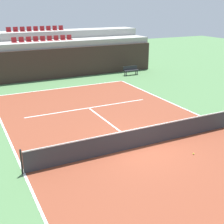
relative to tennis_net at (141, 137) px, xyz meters
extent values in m
plane|color=#477042|center=(0.00, 0.00, -0.51)|extent=(80.00, 80.00, 0.00)
cube|color=brown|center=(0.00, 0.00, -0.50)|extent=(11.00, 24.00, 0.01)
cube|color=white|center=(0.00, 11.95, -0.50)|extent=(11.00, 0.10, 0.00)
cube|color=white|center=(-5.45, 0.00, -0.50)|extent=(0.10, 24.00, 0.00)
cube|color=white|center=(0.00, 6.40, -0.50)|extent=(8.26, 0.10, 0.00)
cube|color=white|center=(0.00, 3.20, -0.50)|extent=(0.10, 6.40, 0.00)
cube|color=#33231E|center=(0.00, 15.47, 0.83)|extent=(20.77, 0.30, 2.68)
cube|color=#9E9E99|center=(0.00, 16.82, 1.10)|extent=(20.77, 2.40, 3.23)
cube|color=#9E9E99|center=(0.00, 19.22, 1.46)|extent=(20.77, 2.40, 3.93)
cube|color=maroon|center=(-2.52, 16.82, 2.74)|extent=(0.44, 0.44, 0.04)
cube|color=maroon|center=(-2.52, 17.02, 2.96)|extent=(0.44, 0.04, 0.40)
cube|color=maroon|center=(-1.89, 16.82, 2.74)|extent=(0.44, 0.44, 0.04)
cube|color=maroon|center=(-1.89, 17.02, 2.96)|extent=(0.44, 0.04, 0.40)
cube|color=maroon|center=(-1.26, 16.82, 2.74)|extent=(0.44, 0.44, 0.04)
cube|color=maroon|center=(-1.26, 17.02, 2.96)|extent=(0.44, 0.04, 0.40)
cube|color=maroon|center=(-0.63, 16.82, 2.74)|extent=(0.44, 0.44, 0.04)
cube|color=maroon|center=(-0.63, 17.02, 2.96)|extent=(0.44, 0.04, 0.40)
cube|color=maroon|center=(0.00, 16.82, 2.74)|extent=(0.44, 0.44, 0.04)
cube|color=maroon|center=(0.00, 17.02, 2.96)|extent=(0.44, 0.04, 0.40)
cube|color=maroon|center=(0.63, 16.82, 2.74)|extent=(0.44, 0.44, 0.04)
cube|color=maroon|center=(0.63, 17.02, 2.96)|extent=(0.44, 0.04, 0.40)
cube|color=maroon|center=(1.26, 16.82, 2.74)|extent=(0.44, 0.44, 0.04)
cube|color=maroon|center=(1.26, 17.02, 2.96)|extent=(0.44, 0.04, 0.40)
cube|color=maroon|center=(1.89, 16.82, 2.74)|extent=(0.44, 0.44, 0.04)
cube|color=maroon|center=(1.89, 17.02, 2.96)|extent=(0.44, 0.04, 0.40)
cube|color=maroon|center=(2.52, 16.82, 2.74)|extent=(0.44, 0.44, 0.04)
cube|color=maroon|center=(2.52, 17.02, 2.96)|extent=(0.44, 0.04, 0.40)
cube|color=maroon|center=(-2.52, 19.22, 3.44)|extent=(0.44, 0.44, 0.04)
cube|color=maroon|center=(-2.52, 19.42, 3.66)|extent=(0.44, 0.04, 0.40)
cube|color=maroon|center=(-1.89, 19.22, 3.44)|extent=(0.44, 0.44, 0.04)
cube|color=maroon|center=(-1.89, 19.42, 3.66)|extent=(0.44, 0.04, 0.40)
cube|color=maroon|center=(-1.26, 19.22, 3.44)|extent=(0.44, 0.44, 0.04)
cube|color=maroon|center=(-1.26, 19.42, 3.66)|extent=(0.44, 0.04, 0.40)
cube|color=maroon|center=(-0.63, 19.22, 3.44)|extent=(0.44, 0.44, 0.04)
cube|color=maroon|center=(-0.63, 19.42, 3.66)|extent=(0.44, 0.04, 0.40)
cube|color=maroon|center=(0.00, 19.22, 3.44)|extent=(0.44, 0.44, 0.04)
cube|color=maroon|center=(0.00, 19.42, 3.66)|extent=(0.44, 0.04, 0.40)
cube|color=maroon|center=(0.63, 19.22, 3.44)|extent=(0.44, 0.44, 0.04)
cube|color=maroon|center=(0.63, 19.42, 3.66)|extent=(0.44, 0.04, 0.40)
cube|color=maroon|center=(1.26, 19.22, 3.44)|extent=(0.44, 0.44, 0.04)
cube|color=maroon|center=(1.26, 19.42, 3.66)|extent=(0.44, 0.04, 0.40)
cube|color=maroon|center=(1.89, 19.22, 3.44)|extent=(0.44, 0.44, 0.04)
cube|color=maroon|center=(1.89, 19.42, 3.66)|extent=(0.44, 0.04, 0.40)
cube|color=maroon|center=(2.52, 19.22, 3.44)|extent=(0.44, 0.44, 0.04)
cube|color=maroon|center=(2.52, 19.42, 3.66)|extent=(0.44, 0.04, 0.40)
cylinder|color=black|center=(-5.50, 0.00, 0.04)|extent=(0.08, 0.08, 1.07)
cube|color=#333338|center=(0.00, 0.00, -0.04)|extent=(10.90, 0.02, 0.92)
cube|color=white|center=(0.00, 0.00, 0.45)|extent=(10.90, 0.04, 0.05)
cube|color=#232328|center=(7.38, 13.67, -0.06)|extent=(1.50, 0.40, 0.05)
cube|color=#232328|center=(7.38, 13.85, 0.16)|extent=(1.50, 0.04, 0.36)
cube|color=#2D2D33|center=(6.78, 13.53, -0.30)|extent=(0.06, 0.06, 0.42)
cube|color=#2D2D33|center=(7.98, 13.53, -0.30)|extent=(0.06, 0.06, 0.42)
cube|color=#2D2D33|center=(6.78, 13.81, -0.30)|extent=(0.06, 0.06, 0.42)
cube|color=#2D2D33|center=(7.98, 13.81, -0.30)|extent=(0.06, 0.06, 0.42)
sphere|color=#CCE033|center=(1.70, -1.75, -0.47)|extent=(0.07, 0.07, 0.07)
camera|label=1|loc=(-7.13, -11.16, 5.89)|focal=49.26mm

